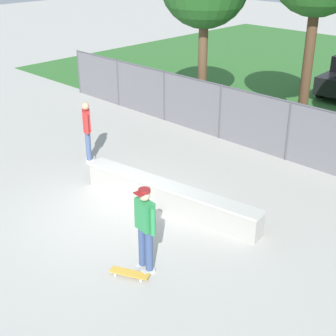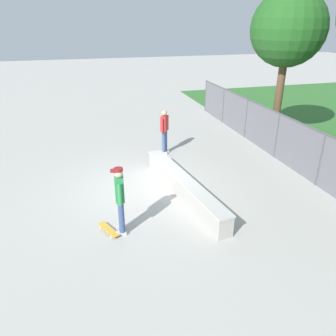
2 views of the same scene
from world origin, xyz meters
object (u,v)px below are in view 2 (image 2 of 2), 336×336
Objects in this scene: tree_near_left at (288,30)px; skateboarder at (120,198)px; concrete_ledge at (183,187)px; skateboard at (109,230)px; bystander at (164,130)px.

skateboarder is at bearing -56.37° from tree_near_left.
concrete_ledge reaches higher than skateboard.
concrete_ledge is 2.81m from skateboard.
skateboarder is 0.30× the size of tree_near_left.
tree_near_left is 6.25m from bystander.
concrete_ledge is 7.83m from tree_near_left.
bystander is at bearing 153.77° from skateboarder.
skateboarder is at bearing -26.23° from bystander.
bystander reaches higher than skateboard.
tree_near_left is (-5.01, 7.53, 3.67)m from skateboarder.
concrete_ledge is 2.69× the size of skateboarder.
skateboarder is 2.27× the size of skateboard.
tree_near_left is (-4.91, 7.88, 4.63)m from skateboard.
skateboarder is at bearing 72.91° from skateboard.
tree_near_left is (-3.59, 5.40, 4.38)m from concrete_ledge.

